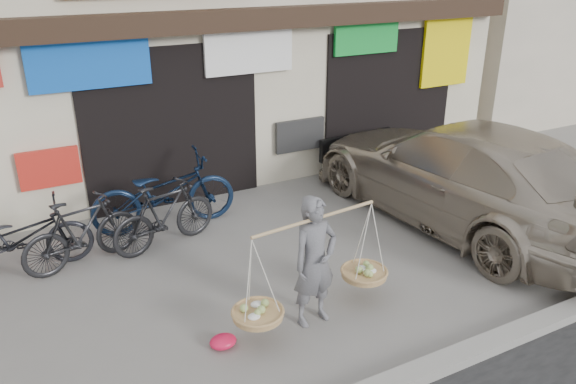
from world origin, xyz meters
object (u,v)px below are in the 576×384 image
bike_1 (165,215)px  suv (460,173)px  street_vendor (315,267)px  bike_3 (82,232)px  bike_0 (20,238)px  bike_2 (164,192)px

bike_1 → suv: suv is taller
street_vendor → suv: 3.71m
bike_3 → suv: (5.64, -1.30, 0.31)m
bike_0 → bike_2: bike_2 is taller
street_vendor → suv: (3.46, 1.33, 0.08)m
street_vendor → bike_3: 3.42m
bike_0 → street_vendor: bearing=-129.2°
bike_0 → bike_3: (0.77, -0.24, 0.01)m
bike_3 → suv: suv is taller
suv → bike_1: bearing=-20.4°
street_vendor → bike_1: street_vendor is taller
bike_1 → suv: (4.48, -1.30, 0.31)m
street_vendor → bike_3: (-2.18, 2.63, -0.23)m
bike_0 → bike_2: (2.11, 0.39, 0.10)m
bike_0 → bike_1: 1.95m
bike_2 → bike_0: bearing=104.1°
bike_2 → bike_3: 1.49m
street_vendor → bike_2: size_ratio=0.92×
street_vendor → bike_0: size_ratio=1.12×
bike_1 → bike_3: 1.17m
suv → bike_2: bearing=-28.4°
bike_2 → suv: 4.71m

